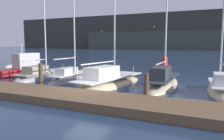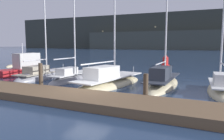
{
  "view_description": "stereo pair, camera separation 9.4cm",
  "coord_description": "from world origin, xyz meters",
  "views": [
    {
      "loc": [
        6.96,
        -11.66,
        3.25
      ],
      "look_at": [
        0.0,
        3.82,
        1.2
      ],
      "focal_mm": 35.0,
      "sensor_mm": 36.0,
      "label": 1
    },
    {
      "loc": [
        7.04,
        -11.62,
        3.25
      ],
      "look_at": [
        0.0,
        3.82,
        1.2
      ],
      "focal_mm": 35.0,
      "sensor_mm": 36.0,
      "label": 2
    }
  ],
  "objects": [
    {
      "name": "sailboat_berth_5",
      "position": [
        3.79,
        4.8,
        0.22
      ],
      "size": [
        1.99,
        7.28,
        11.73
      ],
      "color": "beige",
      "rests_on": "ground"
    },
    {
      "name": "mooring_pile_2",
      "position": [
        3.78,
        0.07,
        0.8
      ],
      "size": [
        0.28,
        0.28,
        1.59
      ],
      "primitive_type": "cylinder",
      "color": "#4C3D2D",
      "rests_on": "ground"
    },
    {
      "name": "sailboat_berth_6",
      "position": [
        7.67,
        4.24,
        0.15
      ],
      "size": [
        1.81,
        5.49,
        7.28
      ],
      "color": "beige",
      "rests_on": "ground"
    },
    {
      "name": "rowboat_adrift",
      "position": [
        -18.91,
        10.6,
        0.0
      ],
      "size": [
        2.09,
        2.98,
        0.56
      ],
      "color": "beige",
      "rests_on": "ground"
    },
    {
      "name": "hillside_backdrop",
      "position": [
        1.72,
        117.67,
        9.42
      ],
      "size": [
        240.0,
        23.0,
        20.47
      ],
      "color": "#333833",
      "rests_on": "ground"
    },
    {
      "name": "motorboat_berth_1",
      "position": [
        -11.09,
        5.42,
        0.43
      ],
      "size": [
        2.8,
        6.06,
        3.83
      ],
      "color": "red",
      "rests_on": "ground"
    },
    {
      "name": "ground_plane",
      "position": [
        0.0,
        0.0,
        0.0
      ],
      "size": [
        400.0,
        400.0,
        0.0
      ],
      "primitive_type": "plane",
      "color": "navy"
    },
    {
      "name": "sailboat_berth_2",
      "position": [
        -7.37,
        4.19,
        0.11
      ],
      "size": [
        2.14,
        6.9,
        11.15
      ],
      "color": "gray",
      "rests_on": "ground"
    },
    {
      "name": "sailboat_berth_3",
      "position": [
        -4.05,
        4.17,
        0.14
      ],
      "size": [
        1.86,
        5.96,
        8.28
      ],
      "color": "gray",
      "rests_on": "ground"
    },
    {
      "name": "dock",
      "position": [
        0.0,
        -1.58,
        0.23
      ],
      "size": [
        29.37,
        2.8,
        0.45
      ],
      "primitive_type": "cube",
      "color": "brown",
      "rests_on": "ground"
    },
    {
      "name": "mooring_pile_1",
      "position": [
        -3.78,
        0.07,
        0.95
      ],
      "size": [
        0.28,
        0.28,
        1.91
      ],
      "primitive_type": "cylinder",
      "color": "#4C3D2D",
      "rests_on": "ground"
    },
    {
      "name": "sailboat_berth_4",
      "position": [
        -0.07,
        3.39,
        0.21
      ],
      "size": [
        3.72,
        8.6,
        13.24
      ],
      "color": "beige",
      "rests_on": "ground"
    },
    {
      "name": "channel_buoy",
      "position": [
        0.92,
        20.77,
        0.71
      ],
      "size": [
        1.23,
        1.23,
        1.92
      ],
      "color": "red",
      "rests_on": "ground"
    }
  ]
}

